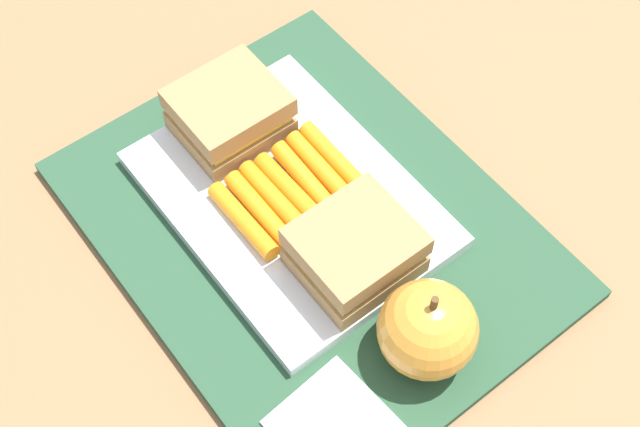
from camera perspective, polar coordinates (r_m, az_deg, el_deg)
ground_plane at (r=0.67m, az=-0.66°, el=-1.20°), size 2.40×2.40×0.00m
lunchbag_mat at (r=0.66m, az=-0.66°, el=-0.97°), size 0.36×0.28×0.01m
food_tray at (r=0.67m, az=-1.98°, el=0.97°), size 0.23×0.17×0.01m
sandwich_half_left at (r=0.68m, az=-5.99°, el=6.61°), size 0.07×0.08×0.04m
sandwich_half_right at (r=0.61m, az=2.33°, el=-2.45°), size 0.07×0.08×0.04m
carrot_sticks_bundle at (r=0.65m, az=-1.96°, el=1.61°), size 0.08×0.10×0.02m
apple at (r=0.59m, az=7.22°, el=-7.52°), size 0.07×0.07×0.08m
paper_napkin at (r=0.59m, az=0.92°, el=-13.82°), size 0.08×0.08×0.00m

